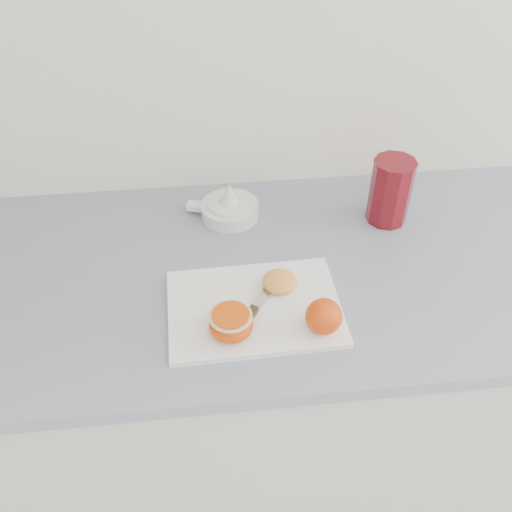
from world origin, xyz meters
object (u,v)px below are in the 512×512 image
object	(u,v)px
counter	(312,388)
cutting_board	(254,308)
half_orange	(231,324)
citrus_juicer	(229,207)
red_tumbler	(390,193)

from	to	relation	value
counter	cutting_board	bearing A→B (deg)	-142.85
counter	cutting_board	world-z (taller)	cutting_board
counter	half_orange	size ratio (longest dim) A/B	30.90
cutting_board	half_orange	world-z (taller)	half_orange
half_orange	citrus_juicer	xyz separation A→B (m)	(0.02, 0.36, -0.01)
counter	citrus_juicer	xyz separation A→B (m)	(-0.19, 0.17, 0.47)
half_orange	red_tumbler	world-z (taller)	red_tumbler
red_tumbler	counter	bearing A→B (deg)	-142.37
counter	citrus_juicer	bearing A→B (deg)	137.41
counter	half_orange	bearing A→B (deg)	-138.73
half_orange	citrus_juicer	bearing A→B (deg)	86.36
red_tumbler	citrus_juicer	bearing A→B (deg)	172.20
cutting_board	red_tumbler	xyz separation A→B (m)	(0.32, 0.25, 0.06)
counter	half_orange	distance (m)	0.55
counter	red_tumbler	xyz separation A→B (m)	(0.16, 0.12, 0.51)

